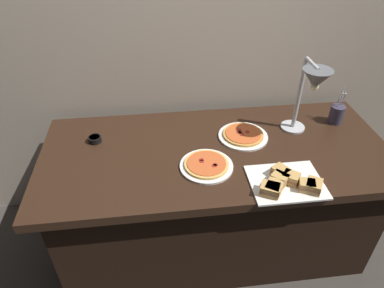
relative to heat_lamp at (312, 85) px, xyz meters
name	(u,v)px	position (x,y,z in m)	size (l,w,h in m)	color
ground_plane	(212,239)	(-0.48, -0.04, -1.10)	(8.00, 8.00, 0.00)	#38332D
back_wall	(205,38)	(-0.48, 0.46, 0.10)	(4.40, 0.04, 2.40)	#B7A893
buffet_table	(214,198)	(-0.48, -0.04, -0.71)	(1.90, 0.84, 0.76)	black
heat_lamp	(312,85)	(0.00, 0.00, 0.00)	(0.15, 0.29, 0.45)	#B7BABF
pizza_plate_front	(206,165)	(-0.56, -0.17, -0.33)	(0.27, 0.27, 0.03)	white
pizza_plate_center	(243,135)	(-0.31, 0.06, -0.33)	(0.28, 0.28, 0.03)	white
sandwich_platter	(287,183)	(-0.21, -0.36, -0.32)	(0.35, 0.28, 0.06)	white
sauce_cup_near	(95,139)	(-1.15, 0.12, -0.32)	(0.07, 0.07, 0.03)	black
utensil_holder	(337,114)	(0.28, 0.15, -0.28)	(0.08, 0.08, 0.23)	#383347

